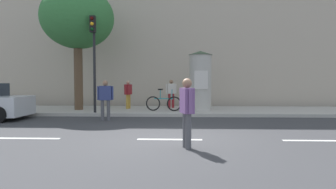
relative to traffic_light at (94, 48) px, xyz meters
name	(u,v)px	position (x,y,z in m)	size (l,w,h in m)	color
ground_plane	(170,140)	(3.68, -5.24, -3.13)	(80.00, 80.00, 0.00)	#38383A
sidewalk_curb	(174,111)	(3.68, 1.76, -3.05)	(36.00, 4.00, 0.15)	#B2ADA3
lane_markings	(170,139)	(3.68, -5.24, -3.12)	(25.80, 0.16, 0.01)	silver
building_backdrop	(175,21)	(3.68, 6.76, 2.63)	(36.00, 5.00, 11.52)	#B7A893
traffic_light	(94,48)	(0.00, 0.00, 0.00)	(0.24, 0.45, 4.44)	black
poster_column	(200,80)	(5.00, 1.32, -1.47)	(1.20, 1.20, 2.98)	#B2ADA3
street_tree	(78,19)	(-1.23, 1.42, 1.66)	(3.67, 3.67, 6.24)	brown
pedestrian_in_dark_shirt	(105,97)	(0.90, -1.45, -2.15)	(0.65, 0.32, 1.65)	#4C4C51
pedestrian_with_bag	(187,107)	(4.13, -6.25, -2.13)	(0.36, 0.60, 1.69)	#4C4C51
pedestrian_tallest	(171,91)	(3.49, 2.65, -2.07)	(0.58, 0.46, 1.54)	maroon
pedestrian_with_backpack	(128,92)	(1.22, 2.04, -2.10)	(0.35, 0.64, 1.50)	#B78C33
bicycle_leaning	(164,103)	(3.17, 0.93, -2.59)	(1.77, 0.25, 1.09)	black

